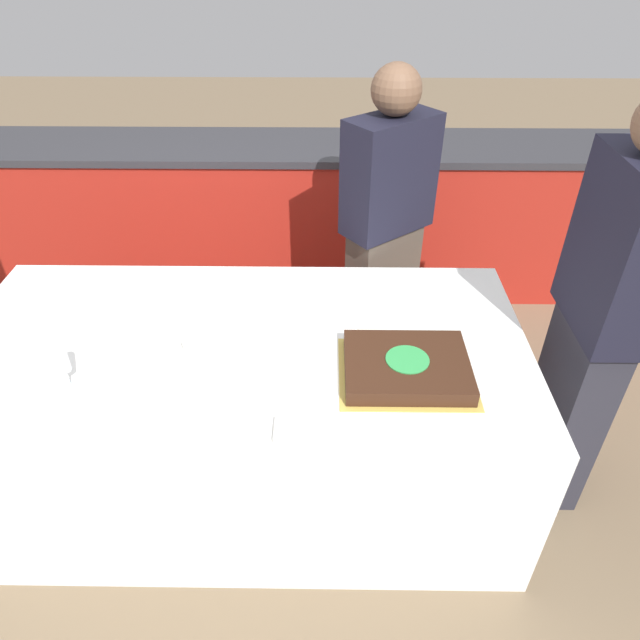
% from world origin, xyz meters
% --- Properties ---
extents(ground_plane, '(14.00, 14.00, 0.00)m').
position_xyz_m(ground_plane, '(0.00, 0.00, 0.00)').
color(ground_plane, '#7A664C').
extents(back_counter, '(4.40, 0.58, 0.92)m').
position_xyz_m(back_counter, '(0.00, 1.60, 0.46)').
color(back_counter, '#A82319').
rests_on(back_counter, ground_plane).
extents(dining_table, '(2.11, 1.06, 0.74)m').
position_xyz_m(dining_table, '(0.00, 0.00, 0.37)').
color(dining_table, white).
rests_on(dining_table, ground_plane).
extents(cake, '(0.46, 0.37, 0.07)m').
position_xyz_m(cake, '(0.59, -0.17, 0.77)').
color(cake, gold).
rests_on(cake, dining_table).
extents(plate_stack, '(0.19, 0.19, 0.04)m').
position_xyz_m(plate_stack, '(-0.11, -0.01, 0.76)').
color(plate_stack, white).
rests_on(plate_stack, dining_table).
extents(wine_glass, '(0.06, 0.06, 0.17)m').
position_xyz_m(wine_glass, '(-0.53, -0.25, 0.86)').
color(wine_glass, white).
rests_on(wine_glass, dining_table).
extents(side_plate_near_cake, '(0.21, 0.21, 0.00)m').
position_xyz_m(side_plate_near_cake, '(0.52, 0.14, 0.75)').
color(side_plate_near_cake, white).
rests_on(side_plate_near_cake, dining_table).
extents(utensil_pile, '(0.12, 0.09, 0.02)m').
position_xyz_m(utensil_pile, '(0.22, -0.44, 0.75)').
color(utensil_pile, white).
rests_on(utensil_pile, dining_table).
extents(person_cutting_cake, '(0.45, 0.41, 1.54)m').
position_xyz_m(person_cutting_cake, '(0.59, 0.75, 0.79)').
color(person_cutting_cake, '#4C4238').
rests_on(person_cutting_cake, ground_plane).
extents(person_seated_right, '(0.20, 0.42, 1.64)m').
position_xyz_m(person_seated_right, '(1.28, 0.00, 0.84)').
color(person_seated_right, '#282833').
rests_on(person_seated_right, ground_plane).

